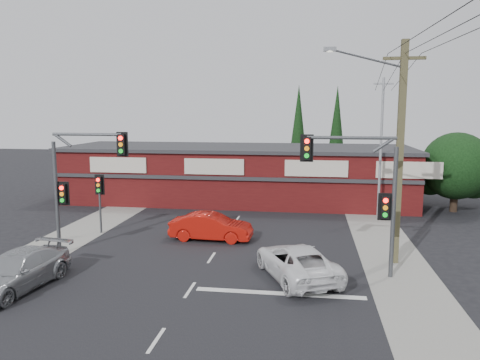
# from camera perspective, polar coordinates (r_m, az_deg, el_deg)

# --- Properties ---
(ground) EXTENTS (120.00, 120.00, 0.00)m
(ground) POSITION_cam_1_polar(r_m,az_deg,el_deg) (20.37, -4.94, -11.53)
(ground) COLOR black
(ground) RESTS_ON ground
(road_strip) EXTENTS (14.00, 70.00, 0.01)m
(road_strip) POSITION_cam_1_polar(r_m,az_deg,el_deg) (25.02, -2.28, -7.66)
(road_strip) COLOR black
(road_strip) RESTS_ON ground
(verge_left) EXTENTS (3.00, 70.00, 0.02)m
(verge_left) POSITION_cam_1_polar(r_m,az_deg,el_deg) (27.83, -19.87, -6.50)
(verge_left) COLOR gray
(verge_left) RESTS_ON ground
(verge_right) EXTENTS (3.00, 70.00, 0.02)m
(verge_right) POSITION_cam_1_polar(r_m,az_deg,el_deg) (24.94, 17.50, -8.10)
(verge_right) COLOR gray
(verge_right) RESTS_ON ground
(stop_line) EXTENTS (6.50, 0.35, 0.01)m
(stop_line) POSITION_cam_1_polar(r_m,az_deg,el_deg) (18.49, 4.87, -13.61)
(stop_line) COLOR silver
(stop_line) RESTS_ON ground
(white_suv) EXTENTS (4.19, 5.60, 1.41)m
(white_suv) POSITION_cam_1_polar(r_m,az_deg,el_deg) (19.96, 6.93, -9.84)
(white_suv) COLOR white
(white_suv) RESTS_ON ground
(silver_suv) EXTENTS (2.66, 5.24, 1.46)m
(silver_suv) POSITION_cam_1_polar(r_m,az_deg,el_deg) (20.58, -25.59, -10.00)
(silver_suv) COLOR #A5A8AA
(silver_suv) RESTS_ON ground
(red_sedan) EXTENTS (4.49, 1.72, 1.46)m
(red_sedan) POSITION_cam_1_polar(r_m,az_deg,el_deg) (25.46, -3.54, -5.70)
(red_sedan) COLOR #B9140B
(red_sedan) RESTS_ON ground
(lane_dashes) EXTENTS (0.12, 34.28, 0.01)m
(lane_dashes) POSITION_cam_1_polar(r_m,az_deg,el_deg) (18.86, -6.13, -13.17)
(lane_dashes) COLOR silver
(lane_dashes) RESTS_ON ground
(shop_building) EXTENTS (27.30, 8.40, 4.22)m
(shop_building) POSITION_cam_1_polar(r_m,az_deg,el_deg) (36.34, -0.34, 0.85)
(shop_building) COLOR #430D0E
(shop_building) RESTS_ON ground
(tree_cluster) EXTENTS (5.90, 5.10, 5.50)m
(tree_cluster) POSITION_cam_1_polar(r_m,az_deg,el_deg) (35.78, 24.92, 1.17)
(tree_cluster) COLOR #2D2116
(tree_cluster) RESTS_ON ground
(conifer_near) EXTENTS (1.80, 1.80, 9.25)m
(conifer_near) POSITION_cam_1_polar(r_m,az_deg,el_deg) (42.65, 7.12, 6.43)
(conifer_near) COLOR #2D2116
(conifer_near) RESTS_ON ground
(conifer_far) EXTENTS (1.80, 1.80, 9.25)m
(conifer_far) POSITION_cam_1_polar(r_m,az_deg,el_deg) (44.70, 11.70, 6.41)
(conifer_far) COLOR #2D2116
(conifer_far) RESTS_ON ground
(traffic_mast_left) EXTENTS (3.77, 0.27, 5.97)m
(traffic_mast_left) POSITION_cam_1_polar(r_m,az_deg,el_deg) (23.52, -19.33, 0.60)
(traffic_mast_left) COLOR #47494C
(traffic_mast_left) RESTS_ON ground
(traffic_mast_right) EXTENTS (3.96, 0.27, 5.97)m
(traffic_mast_right) POSITION_cam_1_polar(r_m,az_deg,el_deg) (19.98, 15.13, -0.48)
(traffic_mast_right) COLOR #47494C
(traffic_mast_right) RESTS_ON ground
(pedestal_signal) EXTENTS (0.55, 0.27, 3.38)m
(pedestal_signal) POSITION_cam_1_polar(r_m,az_deg,el_deg) (27.63, -16.76, -1.37)
(pedestal_signal) COLOR #47494C
(pedestal_signal) RESTS_ON ground
(utility_pole) EXTENTS (4.38, 0.59, 10.00)m
(utility_pole) POSITION_cam_1_polar(r_m,az_deg,el_deg) (22.00, 18.58, 3.97)
(utility_pole) COLOR brown
(utility_pole) RESTS_ON ground
(steel_pole) EXTENTS (1.20, 0.16, 9.00)m
(steel_pole) POSITION_cam_1_polar(r_m,az_deg,el_deg) (31.02, 16.79, 3.95)
(steel_pole) COLOR gray
(steel_pole) RESTS_ON ground
(power_lines) EXTENTS (2.01, 29.00, 1.22)m
(power_lines) POSITION_cam_1_polar(r_m,az_deg,el_deg) (16.76, 22.92, 14.97)
(power_lines) COLOR black
(power_lines) RESTS_ON ground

